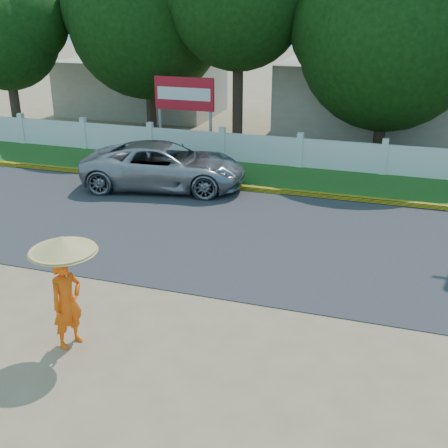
{
  "coord_description": "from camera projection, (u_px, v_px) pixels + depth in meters",
  "views": [
    {
      "loc": [
        3.44,
        -8.81,
        5.94
      ],
      "look_at": [
        0.0,
        2.0,
        1.3
      ],
      "focal_mm": 45.0,
      "sensor_mm": 36.0,
      "label": 1
    }
  ],
  "objects": [
    {
      "name": "fence",
      "position": [
        300.0,
        153.0,
        20.66
      ],
      "size": [
        40.0,
        0.1,
        1.1
      ],
      "primitive_type": "cube",
      "color": "silver",
      "rests_on": "ground"
    },
    {
      "name": "vehicle",
      "position": [
        164.0,
        166.0,
        18.44
      ],
      "size": [
        5.67,
        3.35,
        1.48
      ],
      "primitive_type": "imported",
      "rotation": [
        0.0,
        0.0,
        1.75
      ],
      "color": "#94959B",
      "rests_on": "ground"
    },
    {
      "name": "curb",
      "position": [
        281.0,
        191.0,
        18.06
      ],
      "size": [
        40.0,
        0.18,
        0.16
      ],
      "primitive_type": "cube",
      "color": "yellow",
      "rests_on": "ground"
    },
    {
      "name": "ground",
      "position": [
        193.0,
        322.0,
        10.98
      ],
      "size": [
        120.0,
        120.0,
        0.0
      ],
      "primitive_type": "plane",
      "color": "#9E8460",
      "rests_on": "ground"
    },
    {
      "name": "building_near",
      "position": [
        394.0,
        98.0,
        25.42
      ],
      "size": [
        10.0,
        6.0,
        3.2
      ],
      "primitive_type": "cube",
      "color": "#B7AD99",
      "rests_on": "ground"
    },
    {
      "name": "road",
      "position": [
        252.0,
        235.0,
        14.95
      ],
      "size": [
        60.0,
        7.0,
        0.02
      ],
      "primitive_type": "cube",
      "color": "#38383A",
      "rests_on": "ground"
    },
    {
      "name": "grass_verge",
      "position": [
        291.0,
        178.0,
        19.58
      ],
      "size": [
        60.0,
        3.5,
        0.03
      ],
      "primitive_type": "cube",
      "color": "#2D601E",
      "rests_on": "ground"
    },
    {
      "name": "tree_row",
      "position": [
        436.0,
        21.0,
        20.56
      ],
      "size": [
        37.56,
        7.88,
        9.47
      ],
      "color": "#473828",
      "rests_on": "ground"
    },
    {
      "name": "monk_with_parasol",
      "position": [
        65.0,
        276.0,
        9.77
      ],
      "size": [
        1.19,
        1.19,
        2.16
      ],
      "color": "#FF5A0D",
      "rests_on": "ground"
    },
    {
      "name": "billboard",
      "position": [
        184.0,
        98.0,
        22.41
      ],
      "size": [
        2.5,
        0.13,
        2.95
      ],
      "color": "gray",
      "rests_on": "ground"
    },
    {
      "name": "building_far",
      "position": [
        142.0,
        87.0,
        30.02
      ],
      "size": [
        8.0,
        5.0,
        2.8
      ],
      "primitive_type": "cube",
      "color": "#B7AD99",
      "rests_on": "ground"
    }
  ]
}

